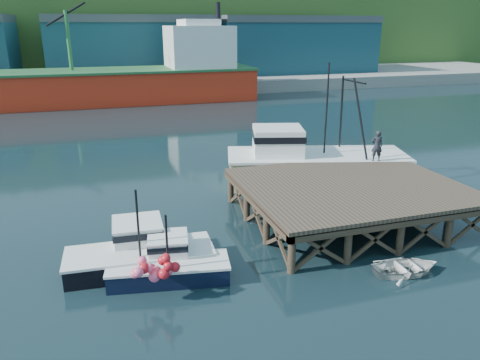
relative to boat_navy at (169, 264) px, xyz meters
name	(u,v)px	position (x,y,z in m)	size (l,w,h in m)	color
ground	(259,231)	(5.51, 3.39, -0.66)	(300.00, 300.00, 0.00)	black
wharf	(353,188)	(11.01, 3.20, 1.28)	(12.00, 10.00, 2.62)	brown
far_quay	(132,78)	(5.51, 73.39, 0.34)	(160.00, 40.00, 2.00)	gray
warehouse_mid	(132,49)	(5.51, 68.39, 5.84)	(28.00, 16.00, 9.00)	#194654
warehouse_right	(290,47)	(35.51, 68.39, 5.84)	(30.00, 16.00, 9.00)	#194654
cargo_ship	(85,80)	(-2.95, 51.39, 2.65)	(55.50, 10.00, 13.75)	red
hillside	(117,23)	(5.51, 103.39, 10.34)	(220.00, 50.00, 22.00)	#2D511E
boat_navy	(169,264)	(0.00, 0.00, 0.00)	(5.52, 3.33, 3.30)	black
boat_black	(140,252)	(-1.10, 1.37, 0.09)	(6.75, 5.67, 4.09)	black
trawler	(313,160)	(11.86, 9.89, 1.04)	(13.13, 7.66, 8.29)	beige
dinghy	(406,267)	(10.21, -2.96, -0.34)	(2.21, 3.10, 0.64)	silver
dockworker	(377,146)	(14.97, 7.01, 2.48)	(0.74, 0.49, 2.03)	black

